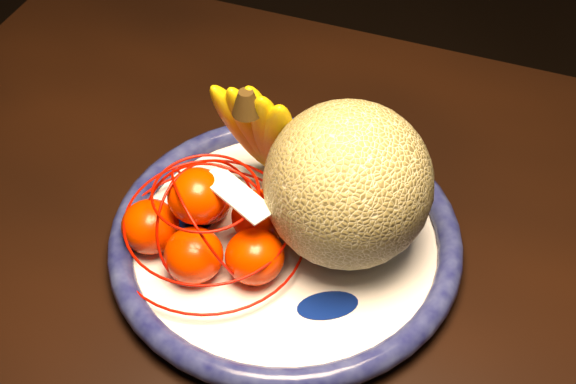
% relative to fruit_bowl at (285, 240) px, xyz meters
% --- Properties ---
extents(fruit_bowl, '(0.34, 0.34, 0.03)m').
position_rel_fruit_bowl_xyz_m(fruit_bowl, '(0.00, 0.00, 0.00)').
color(fruit_bowl, white).
rests_on(fruit_bowl, dining_table).
extents(cantaloupe, '(0.15, 0.15, 0.15)m').
position_rel_fruit_bowl_xyz_m(cantaloupe, '(0.05, 0.01, 0.08)').
color(cantaloupe, olive).
rests_on(cantaloupe, fruit_bowl).
extents(banana_bunch, '(0.10, 0.10, 0.16)m').
position_rel_fruit_bowl_xyz_m(banana_bunch, '(-0.04, 0.06, 0.08)').
color(banana_bunch, '#DDB700').
rests_on(banana_bunch, fruit_bowl).
extents(mandarin_bag, '(0.22, 0.22, 0.11)m').
position_rel_fruit_bowl_xyz_m(mandarin_bag, '(-0.07, -0.02, 0.03)').
color(mandarin_bag, '#FF3400').
rests_on(mandarin_bag, fruit_bowl).
extents(price_tag, '(0.08, 0.06, 0.01)m').
position_rel_fruit_bowl_xyz_m(price_tag, '(-0.04, -0.02, 0.08)').
color(price_tag, white).
rests_on(price_tag, mandarin_bag).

